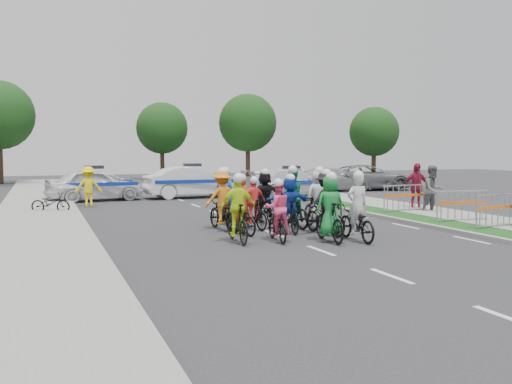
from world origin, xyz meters
name	(u,v)px	position (x,y,z in m)	size (l,w,h in m)	color
ground	(321,251)	(0.00, 0.00, 0.00)	(90.00, 90.00, 0.00)	#28282B
curb_right	(384,217)	(5.10, 5.00, 0.06)	(0.20, 60.00, 0.12)	gray
grass_strip	(400,216)	(5.80, 5.00, 0.06)	(1.20, 60.00, 0.11)	#154215
sidewalk_right	(441,214)	(7.60, 5.00, 0.07)	(2.40, 60.00, 0.13)	gray
sidewalk_left	(37,234)	(-6.50, 5.00, 0.07)	(3.00, 60.00, 0.13)	gray
rider_0	(356,218)	(1.60, 1.02, 0.63)	(0.73, 1.90, 1.92)	black
rider_1	(330,215)	(0.83, 1.11, 0.73)	(0.83, 1.83, 1.89)	black
rider_2	(277,218)	(-0.43, 1.74, 0.64)	(0.79, 1.73, 1.71)	black
rider_3	(238,216)	(-1.50, 1.89, 0.72)	(0.95, 1.79, 1.86)	black
rider_4	(325,209)	(1.36, 2.38, 0.74)	(1.14, 1.96, 1.92)	black
rider_5	(289,208)	(0.52, 3.03, 0.75)	(1.44, 1.71, 1.77)	black
rider_6	(241,214)	(-0.93, 3.27, 0.59)	(0.87, 1.82, 1.78)	black
rider_7	(318,204)	(1.76, 3.61, 0.76)	(0.83, 1.87, 1.95)	black
rider_8	(291,205)	(1.06, 4.09, 0.73)	(0.93, 2.01, 1.98)	black
rider_9	(253,209)	(-0.23, 4.09, 0.64)	(0.89, 1.63, 1.66)	black
rider_10	(222,206)	(-1.18, 4.31, 0.75)	(1.13, 1.96, 1.94)	black
rider_11	(264,200)	(0.70, 5.51, 0.77)	(1.47, 1.76, 1.83)	black
rider_12	(225,205)	(-0.58, 5.89, 0.62)	(1.00, 1.95, 1.89)	black
police_car_0	(94,185)	(-3.95, 15.98, 0.77)	(1.83, 4.54, 1.55)	silver
police_car_1	(192,182)	(0.91, 16.07, 0.80)	(1.70, 4.87, 1.61)	silver
police_car_2	(291,183)	(5.92, 14.85, 0.73)	(2.05, 5.05, 1.47)	silver
civilian_sedan	(333,179)	(9.87, 17.59, 0.70)	(1.96, 4.83, 1.40)	#A9A9AE
civilian_suv	(368,177)	(12.31, 17.68, 0.76)	(2.54, 5.50, 1.53)	slate
spectator_1	(433,190)	(7.69, 5.59, 0.93)	(0.91, 0.71, 1.87)	#555459
spectator_2	(416,187)	(7.80, 6.81, 0.96)	(1.13, 0.47, 1.92)	maroon
marshal_hiviz	(88,187)	(-4.44, 13.18, 0.87)	(1.13, 0.65, 1.74)	yellow
barrier_0	(498,212)	(6.70, 1.23, 0.56)	(2.00, 0.50, 1.12)	#A5A8AD
barrier_1	(462,207)	(6.70, 2.83, 0.56)	(2.00, 0.50, 1.12)	#A5A8AD
barrier_2	(404,199)	(6.70, 6.04, 0.56)	(2.00, 0.50, 1.12)	#A5A8AD
cone_0	(334,201)	(4.96, 8.44, 0.34)	(0.40, 0.40, 0.70)	#F24C0C
cone_1	(313,193)	(6.22, 12.92, 0.34)	(0.40, 0.40, 0.70)	#F24C0C
parked_bike	(51,203)	(-6.03, 11.09, 0.40)	(0.53, 1.52, 0.80)	black
tree_1	(248,123)	(9.00, 30.00, 4.54)	(4.55, 4.55, 6.82)	#382619
tree_2	(374,132)	(18.00, 26.00, 3.83)	(3.85, 3.85, 5.77)	#382619
tree_4	(162,128)	(3.00, 34.00, 4.19)	(4.20, 4.20, 6.30)	#382619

